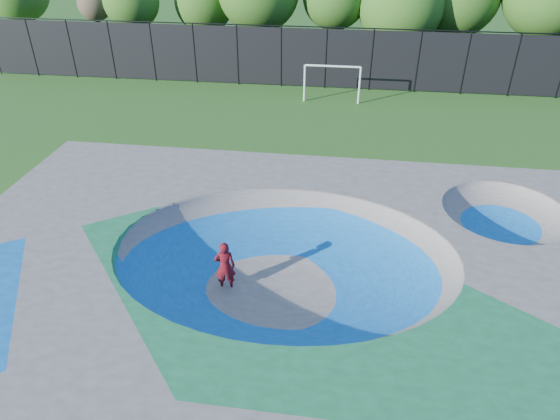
{
  "coord_description": "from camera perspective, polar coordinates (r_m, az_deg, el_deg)",
  "views": [
    {
      "loc": [
        1.62,
        -12.6,
        10.82
      ],
      "look_at": [
        -0.56,
        3.0,
        1.1
      ],
      "focal_mm": 32.0,
      "sensor_mm": 36.0,
      "label": 1
    }
  ],
  "objects": [
    {
      "name": "skate_deck",
      "position": [
        16.21,
        0.5,
        -6.72
      ],
      "size": [
        22.0,
        14.0,
        1.5
      ],
      "primitive_type": "cube",
      "color": "gray",
      "rests_on": "ground"
    },
    {
      "name": "soccer_goal",
      "position": [
        32.17,
        5.99,
        14.91
      ],
      "size": [
        3.55,
        0.12,
        2.35
      ],
      "color": "white",
      "rests_on": "ground"
    },
    {
      "name": "skater",
      "position": [
        16.15,
        -6.31,
        -6.41
      ],
      "size": [
        0.74,
        0.56,
        1.82
      ],
      "primitive_type": "imported",
      "rotation": [
        0.0,
        0.0,
        3.34
      ],
      "color": "#A80D17",
      "rests_on": "ground"
    },
    {
      "name": "ground",
      "position": [
        16.69,
        0.49,
        -8.74
      ],
      "size": [
        120.0,
        120.0,
        0.0
      ],
      "primitive_type": "plane",
      "color": "#235317",
      "rests_on": "ground"
    },
    {
      "name": "fence",
      "position": [
        34.76,
        5.28,
        17.01
      ],
      "size": [
        48.09,
        0.09,
        4.04
      ],
      "color": "black",
      "rests_on": "ground"
    },
    {
      "name": "skateboard",
      "position": [
        16.71,
        -6.13,
        -8.8
      ],
      "size": [
        0.81,
        0.43,
        0.05
      ],
      "primitive_type": "cube",
      "rotation": [
        0.0,
        0.0,
        0.28
      ],
      "color": "black",
      "rests_on": "ground"
    }
  ]
}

